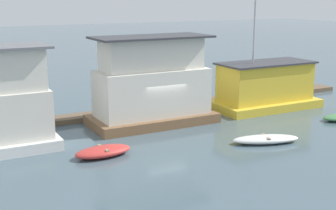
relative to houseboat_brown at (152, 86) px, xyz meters
name	(u,v)px	position (x,y,z in m)	size (l,w,h in m)	color
ground_plane	(160,125)	(0.25, -0.50, -2.28)	(200.00, 200.00, 0.00)	#475B66
dock_walkway	(137,111)	(0.25, 2.77, -2.13)	(33.80, 1.44, 0.30)	brown
houseboat_brown	(152,86)	(0.00, 0.00, 0.00)	(7.38, 3.60, 5.17)	brown
houseboat_yellow	(265,87)	(8.48, 0.04, -0.83)	(7.29, 3.67, 7.18)	gold
dinghy_red	(103,151)	(-4.66, -4.16, -2.04)	(2.82, 1.46, 0.47)	red
dinghy_white	(266,139)	(3.46, -6.19, -2.08)	(3.69, 2.24, 0.40)	white
mooring_post_far_left	(7,115)	(-7.97, 1.80, -1.19)	(0.24, 0.24, 2.17)	#846B4C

